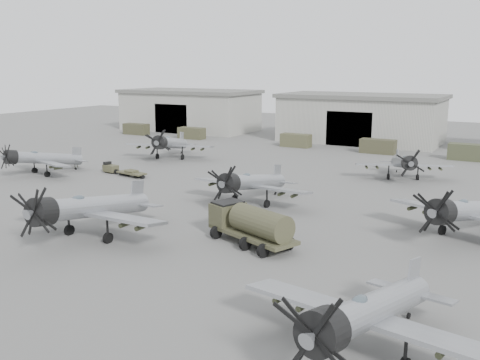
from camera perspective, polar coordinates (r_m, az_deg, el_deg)
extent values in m
plane|color=#5B5B58|center=(46.80, -10.25, -5.03)|extent=(220.00, 220.00, 0.00)
cube|color=#ACAAA1|center=(117.59, -5.37, 7.28)|extent=(28.00, 14.00, 8.00)
cube|color=#5F5F5A|center=(117.32, -5.42, 9.40)|extent=(29.00, 14.80, 0.70)
cube|color=black|center=(112.18, -7.35, 6.50)|extent=(8.12, 0.40, 6.00)
cube|color=#ACAAA1|center=(100.95, 12.77, 6.27)|extent=(28.00, 14.00, 8.00)
cube|color=#5F5F5A|center=(100.63, 12.88, 8.73)|extent=(29.00, 14.80, 0.70)
cube|color=black|center=(94.60, 11.53, 5.35)|extent=(8.12, 0.40, 6.00)
cube|color=#393925|center=(111.47, -11.02, 5.36)|extent=(5.35, 2.20, 2.20)
cube|color=#3D3D28|center=(103.17, -5.18, 5.00)|extent=(5.19, 2.20, 2.16)
cube|color=#46462D|center=(92.67, 5.98, 4.22)|extent=(5.13, 2.20, 2.25)
cube|color=#3B3A26|center=(88.04, 14.50, 3.50)|extent=(5.52, 2.20, 2.26)
cube|color=#3A3E29|center=(85.64, 23.08, 2.75)|extent=(5.33, 2.20, 2.44)
cylinder|color=#94979D|center=(44.82, -15.23, -2.76)|extent=(1.69, 11.83, 3.48)
cylinder|color=black|center=(41.21, -20.40, -3.19)|extent=(2.12, 1.77, 2.32)
cube|color=#94979D|center=(44.44, -15.82, -3.30)|extent=(13.94, 2.48, 0.63)
cube|color=#94979D|center=(48.51, -10.91, -1.23)|extent=(0.14, 1.86, 2.23)
ellipsoid|color=#3F4C54|center=(43.38, -16.95, -1.98)|extent=(0.67, 1.34, 0.62)
cylinder|color=black|center=(46.27, -17.75, -5.12)|extent=(0.31, 0.89, 0.89)
cylinder|color=black|center=(43.35, -13.90, -6.04)|extent=(0.31, 0.89, 0.89)
cylinder|color=black|center=(48.88, -11.05, -4.12)|extent=(0.13, 0.36, 0.36)
cylinder|color=#94979C|center=(26.92, 14.12, -13.13)|extent=(3.38, 11.07, 3.23)
cylinder|color=black|center=(22.69, 8.77, -15.72)|extent=(2.21, 1.94, 2.15)
cube|color=#94979C|center=(26.53, 13.50, -14.13)|extent=(13.13, 4.43, 0.58)
cube|color=#94979C|center=(31.02, 18.03, -9.61)|extent=(0.41, 1.72, 2.06)
ellipsoid|color=#3F4C54|center=(25.17, 12.58, -12.55)|extent=(0.82, 1.33, 0.58)
cylinder|color=black|center=(27.90, 9.35, -16.38)|extent=(0.43, 0.86, 0.83)
cylinder|color=black|center=(31.64, 17.54, -13.64)|extent=(0.18, 0.35, 0.33)
cylinder|color=gray|center=(72.90, -20.05, 2.19)|extent=(3.95, 9.91, 2.91)
cylinder|color=black|center=(71.07, -23.27, 2.27)|extent=(2.10, 1.89, 1.94)
cube|color=gray|center=(72.70, -20.43, 1.95)|extent=(11.79, 5.05, 0.52)
cube|color=gray|center=(74.81, -17.03, 2.74)|extent=(0.52, 1.53, 1.86)
ellipsoid|color=#3F4C54|center=(72.16, -21.16, 2.69)|extent=(0.83, 1.23, 0.52)
cylinder|color=black|center=(74.48, -21.06, 0.96)|extent=(0.45, 0.79, 0.75)
cylinder|color=black|center=(71.30, -19.87, 0.58)|extent=(0.45, 0.79, 0.75)
cylinder|color=black|center=(75.03, -17.12, 1.16)|extent=(0.19, 0.32, 0.30)
cylinder|color=gray|center=(53.72, 1.57, -0.21)|extent=(2.09, 10.65, 3.12)
cylinder|color=black|center=(49.70, -1.22, -0.33)|extent=(1.98, 1.68, 2.08)
cube|color=gray|center=(53.28, 1.23, -0.59)|extent=(12.58, 2.90, 0.56)
cube|color=gray|center=(57.68, 3.98, 0.77)|extent=(0.21, 1.67, 1.99)
ellipsoid|color=#3F4C54|center=(52.20, 0.67, 0.45)|extent=(0.66, 1.23, 0.56)
cylinder|color=black|center=(54.47, -0.59, -2.03)|extent=(0.32, 0.81, 0.80)
cylinder|color=black|center=(52.55, 2.88, -2.57)|extent=(0.32, 0.81, 0.80)
cylinder|color=black|center=(57.89, 3.80, -1.42)|extent=(0.14, 0.33, 0.32)
cylinder|color=#979A9F|center=(46.56, 23.55, -3.02)|extent=(5.36, 10.87, 3.25)
cylinder|color=black|center=(42.16, 20.61, -3.19)|extent=(2.43, 2.24, 2.16)
cube|color=#979A9F|center=(46.08, 23.17, -3.48)|extent=(12.97, 6.75, 0.58)
ellipsoid|color=#3F4C54|center=(44.89, 22.68, -2.24)|extent=(1.03, 1.39, 0.58)
cylinder|color=black|center=(47.22, 20.76, -5.02)|extent=(0.57, 0.88, 0.83)
cylinder|color=#919499|center=(81.12, -7.33, 3.92)|extent=(4.76, 11.05, 3.26)
cylinder|color=black|center=(76.45, -8.58, 3.99)|extent=(2.38, 2.16, 2.17)
cube|color=#919499|center=(80.58, -7.47, 3.67)|extent=(13.16, 6.05, 0.59)
cube|color=#919499|center=(85.70, -6.23, 4.49)|extent=(0.63, 1.70, 2.09)
ellipsoid|color=#3F4C54|center=(79.44, -7.75, 4.43)|extent=(0.97, 1.38, 0.59)
cylinder|color=black|center=(81.33, -8.81, 2.52)|extent=(0.53, 0.88, 0.84)
cylinder|color=black|center=(79.99, -6.15, 2.43)|extent=(0.53, 0.88, 0.84)
cylinder|color=black|center=(85.73, -6.27, 2.93)|extent=(0.22, 0.36, 0.33)
cylinder|color=gray|center=(68.77, 16.96, 1.81)|extent=(4.94, 9.50, 2.86)
cylinder|color=black|center=(64.49, 17.62, 1.74)|extent=(2.16, 2.00, 1.90)
cube|color=gray|center=(68.28, 17.03, 1.54)|extent=(11.35, 6.19, 0.51)
cube|color=gray|center=(72.94, 16.42, 2.52)|extent=(0.68, 1.45, 1.83)
ellipsoid|color=#3F4C54|center=(67.22, 17.21, 2.29)|extent=(0.92, 1.22, 0.51)
cylinder|color=black|center=(68.09, 15.53, 0.35)|extent=(0.51, 0.77, 0.73)
cylinder|color=black|center=(68.69, 18.40, 0.27)|extent=(0.51, 0.77, 0.73)
cylinder|color=black|center=(73.01, 16.36, 0.92)|extent=(0.21, 0.31, 0.29)
cube|color=#3D3D28|center=(41.65, 1.31, -5.77)|extent=(8.32, 5.25, 0.28)
cube|color=#3D3D28|center=(43.64, -1.31, -3.69)|extent=(2.62, 3.07, 1.92)
cylinder|color=#3D3D28|center=(40.59, 2.26, -4.58)|extent=(5.62, 3.86, 2.15)
cube|color=black|center=(43.38, -1.32, -2.40)|extent=(2.39, 2.72, 0.17)
cylinder|color=black|center=(43.15, -2.57, -5.61)|extent=(0.68, 1.07, 1.02)
cylinder|color=black|center=(40.71, 5.22, -6.74)|extent=(0.68, 1.07, 1.02)
cube|color=#41402A|center=(71.60, -13.63, 1.23)|extent=(2.10, 1.47, 0.86)
cube|color=black|center=(72.01, -13.97, 1.70)|extent=(0.68, 1.04, 0.54)
cylinder|color=black|center=(71.66, -13.62, 0.97)|extent=(1.37, 0.79, 0.60)
cylinder|color=black|center=(70.54, -12.91, 1.01)|extent=(1.29, 0.28, 0.09)
cube|color=#41402A|center=(68.50, -11.49, 0.75)|extent=(4.28, 2.11, 0.19)
cylinder|color=black|center=(68.55, -11.48, 0.53)|extent=(1.67, 0.71, 0.47)
cylinder|color=#41402A|center=(68.46, -11.49, 0.93)|extent=(1.55, 0.57, 0.35)
imported|color=#373925|center=(76.77, -17.09, 2.03)|extent=(0.68, 0.83, 1.94)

